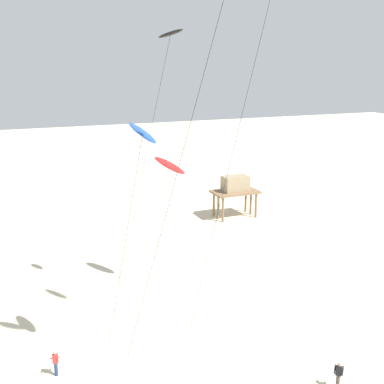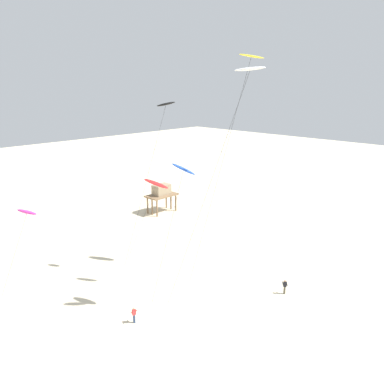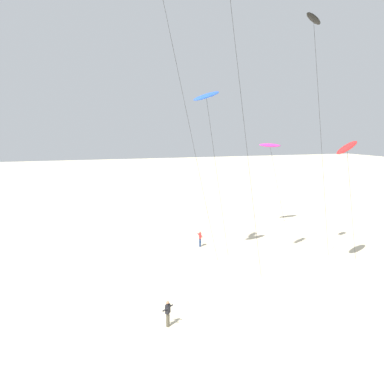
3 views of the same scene
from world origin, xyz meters
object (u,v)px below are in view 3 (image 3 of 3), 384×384
Objects in this scene: kite_red at (347,148)px; kite_blue at (207,97)px; kite_magenta at (270,146)px; kite_flyer_middle at (168,313)px; kite_black at (314,24)px; kite_flyer_nearest at (200,238)px.

kite_red is 12.27m from kite_blue.
kite_red is 15.74m from kite_magenta.
kite_magenta is 16.61m from kite_blue.
kite_red is 19.58m from kite_flyer_middle.
kite_black reaches higher than kite_flyer_middle.
kite_blue is (10.33, -12.16, 4.60)m from kite_magenta.
kite_red is at bearing 39.45° from kite_flyer_nearest.
kite_blue is (-5.28, -10.27, 4.15)m from kite_red.
kite_blue is (-4.31, -7.23, -5.42)m from kite_black.
kite_black is 10.01m from kite_blue.
kite_flyer_nearest is at bearing 165.03° from kite_blue.
kite_red reaches higher than kite_flyer_nearest.
kite_red is 0.54× the size of kite_black.
kite_flyer_nearest is at bearing 153.25° from kite_flyer_middle.
kite_flyer_middle is (5.38, -13.40, -19.25)m from kite_black.
kite_magenta is (-15.62, 1.90, -0.45)m from kite_red.
kite_black is 12.50× the size of kite_flyer_nearest.
kite_red is 1.07× the size of kite_magenta.
kite_flyer_middle is at bearing -32.48° from kite_blue.
kite_black is at bearing 30.69° from kite_flyer_nearest.
kite_magenta is 0.50× the size of kite_black.
kite_red is 6.75× the size of kite_flyer_nearest.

